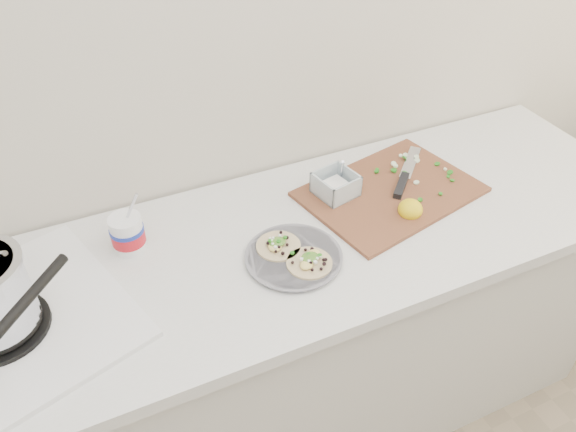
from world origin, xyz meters
name	(u,v)px	position (x,y,z in m)	size (l,w,h in m)	color
counter	(254,352)	(0.00, 1.43, 0.45)	(2.44, 0.66, 0.90)	silver
taco_plate	(294,254)	(0.09, 1.34, 0.92)	(0.25, 0.25, 0.04)	slate
tub	(128,230)	(-0.28, 1.56, 0.96)	(0.09, 0.09, 0.20)	white
cutboard	(385,188)	(0.46, 1.49, 0.92)	(0.56, 0.45, 0.08)	brown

